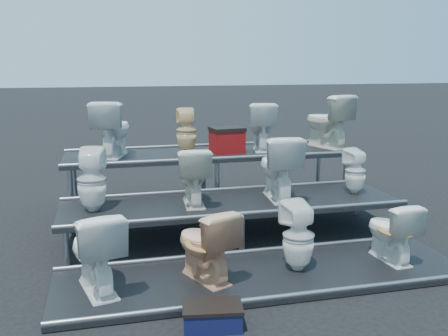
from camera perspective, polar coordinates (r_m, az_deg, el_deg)
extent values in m
plane|color=black|center=(6.41, 0.88, -7.78)|extent=(80.00, 80.00, 0.00)
cube|color=black|center=(5.25, 4.57, -12.13)|extent=(4.20, 1.20, 0.06)
cube|color=black|center=(6.34, 0.89, -5.82)|extent=(4.20, 1.20, 0.46)
cube|color=black|center=(7.50, -1.63, -1.40)|extent=(4.20, 1.20, 0.86)
imported|color=white|center=(4.85, -14.48, -9.11)|extent=(0.62, 0.86, 0.79)
imported|color=tan|center=(4.95, -2.18, -8.66)|extent=(0.65, 0.82, 0.73)
imported|color=white|center=(5.22, 8.49, -7.70)|extent=(0.37, 0.37, 0.73)
imported|color=white|center=(5.71, 18.53, -6.82)|extent=(0.42, 0.68, 0.66)
imported|color=white|center=(5.99, -14.88, -1.31)|extent=(0.38, 0.39, 0.75)
imported|color=silver|center=(6.08, -3.58, -0.88)|extent=(0.45, 0.73, 0.71)
imported|color=white|center=(6.35, 6.22, 0.14)|extent=(0.52, 0.84, 0.83)
imported|color=white|center=(6.82, 14.78, -0.34)|extent=(0.32, 0.33, 0.60)
imported|color=white|center=(7.19, -12.62, 4.41)|extent=(0.66, 0.87, 0.79)
imported|color=#EACA8C|center=(7.30, -4.31, 4.26)|extent=(0.32, 0.32, 0.66)
imported|color=white|center=(7.57, 4.29, 4.80)|extent=(0.54, 0.78, 0.73)
imported|color=silver|center=(7.96, 11.69, 5.30)|extent=(0.69, 0.91, 0.83)
cube|color=maroon|center=(7.37, 0.34, 3.05)|extent=(0.49, 0.41, 0.32)
cube|color=#0F1136|center=(4.34, -1.34, -16.73)|extent=(0.52, 0.36, 0.17)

